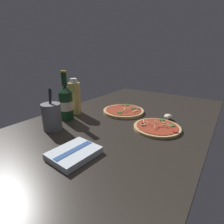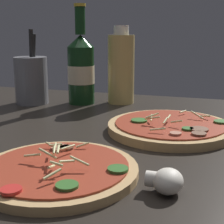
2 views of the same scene
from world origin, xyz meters
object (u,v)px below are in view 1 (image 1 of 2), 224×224
dish_towel (74,153)px  mushroom_left (168,117)px  oil_bottle (75,98)px  beer_bottle (66,102)px  utensil_crock (52,116)px  pizza_far (124,111)px  pizza_near (157,127)px

dish_towel → mushroom_left: bearing=-16.8°
oil_bottle → beer_bottle: bearing=-158.9°
utensil_crock → dish_towel: size_ratio=1.14×
mushroom_left → utensil_crock: size_ratio=0.23×
oil_bottle → utensil_crock: 25.78cm
beer_bottle → mushroom_left: 58.83cm
beer_bottle → pizza_far: bearing=-35.9°
beer_bottle → oil_bottle: (10.60, 4.10, -0.00)cm
pizza_near → beer_bottle: size_ratio=0.85×
mushroom_left → dish_towel: (-57.01, 17.26, -0.42)cm
pizza_near → oil_bottle: bearing=96.3°
beer_bottle → dish_towel: size_ratio=1.51×
pizza_near → dish_towel: pizza_near is taller
oil_bottle → dish_towel: size_ratio=1.20×
pizza_far → mushroom_left: 27.87cm
pizza_far → utensil_crock: 45.60cm
dish_towel → pizza_far: bearing=11.0°
mushroom_left → pizza_far: bearing=97.6°
oil_bottle → pizza_near: bearing=-83.7°
dish_towel → pizza_near: bearing=-22.1°
pizza_near → pizza_far: pizza_far is taller
pizza_near → dish_towel: 44.19cm
pizza_near → pizza_far: size_ratio=0.91×
pizza_near → pizza_far: bearing=65.4°
pizza_near → beer_bottle: (-16.30, 47.78, 9.27)cm
beer_bottle → mushroom_left: bearing=-56.2°
dish_towel → oil_bottle: bearing=45.0°
oil_bottle → utensil_crock: oil_bottle is taller
pizza_near → utensil_crock: (-29.80, 43.31, 6.05)cm
pizza_far → oil_bottle: (-18.08, 24.88, 9.08)cm
beer_bottle → pizza_near: bearing=-71.2°
beer_bottle → oil_bottle: size_ratio=1.26×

